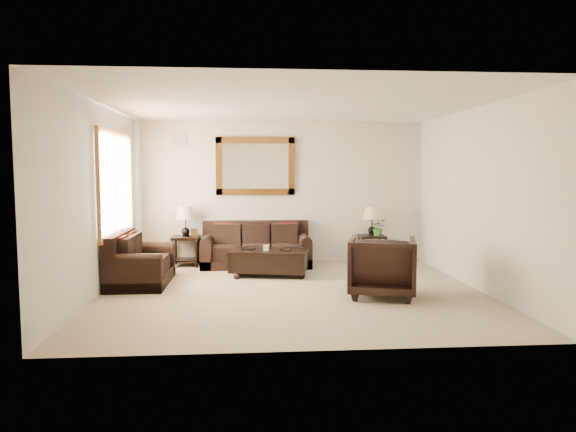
{
  "coord_description": "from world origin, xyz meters",
  "views": [
    {
      "loc": [
        -0.63,
        -7.35,
        1.75
      ],
      "look_at": [
        -0.01,
        0.6,
        1.06
      ],
      "focal_mm": 32.0,
      "sensor_mm": 36.0,
      "label": 1
    }
  ],
  "objects": [
    {
      "name": "armchair",
      "position": [
        1.24,
        -0.37,
        0.46
      ],
      "size": [
        1.1,
        1.06,
        0.93
      ],
      "primitive_type": "imported",
      "rotation": [
        0.0,
        0.0,
        2.86
      ],
      "color": "black",
      "rests_on": "floor"
    },
    {
      "name": "sofa",
      "position": [
        -0.49,
        2.1,
        0.3
      ],
      "size": [
        2.0,
        0.86,
        0.82
      ],
      "color": "black",
      "rests_on": "room"
    },
    {
      "name": "air_vent",
      "position": [
        -1.9,
        2.48,
        2.35
      ],
      "size": [
        0.25,
        0.02,
        0.18
      ],
      "primitive_type": "cube",
      "color": "#999999",
      "rests_on": "room"
    },
    {
      "name": "room",
      "position": [
        0.0,
        0.0,
        1.35
      ],
      "size": [
        5.51,
        5.01,
        2.71
      ],
      "color": "gray",
      "rests_on": "ground"
    },
    {
      "name": "end_table_left",
      "position": [
        -1.79,
        2.21,
        0.72
      ],
      "size": [
        0.5,
        0.5,
        1.11
      ],
      "color": "black",
      "rests_on": "room"
    },
    {
      "name": "window",
      "position": [
        -2.7,
        0.9,
        1.55
      ],
      "size": [
        0.07,
        1.96,
        1.66
      ],
      "color": "white",
      "rests_on": "room"
    },
    {
      "name": "coffee_table",
      "position": [
        -0.29,
        1.18,
        0.27
      ],
      "size": [
        1.4,
        0.94,
        0.54
      ],
      "rotation": [
        0.0,
        0.0,
        -0.21
      ],
      "color": "black",
      "rests_on": "room"
    },
    {
      "name": "potted_plant",
      "position": [
        1.83,
        2.13,
        0.66
      ],
      "size": [
        0.37,
        0.39,
        0.25
      ],
      "primitive_type": "imported",
      "rotation": [
        0.0,
        0.0,
        -0.25
      ],
      "color": "#295A1E",
      "rests_on": "end_table_right"
    },
    {
      "name": "end_table_right",
      "position": [
        1.72,
        2.21,
        0.71
      ],
      "size": [
        0.49,
        0.49,
        1.08
      ],
      "color": "black",
      "rests_on": "room"
    },
    {
      "name": "mirror",
      "position": [
        -0.49,
        2.47,
        1.85
      ],
      "size": [
        1.5,
        0.06,
        1.1
      ],
      "color": "#46260E",
      "rests_on": "room"
    },
    {
      "name": "loveseat",
      "position": [
        -2.36,
        0.7,
        0.3
      ],
      "size": [
        0.85,
        1.44,
        0.81
      ],
      "rotation": [
        0.0,
        0.0,
        1.57
      ],
      "color": "black",
      "rests_on": "room"
    }
  ]
}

